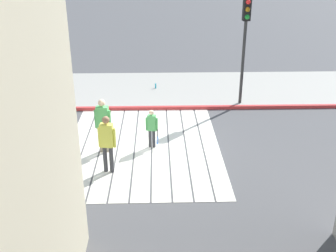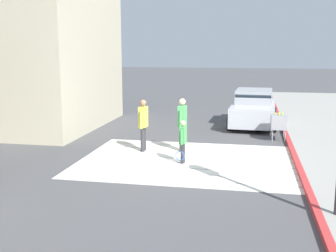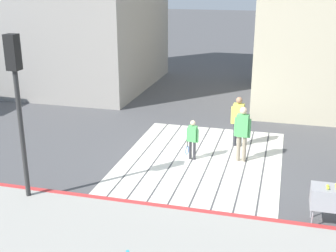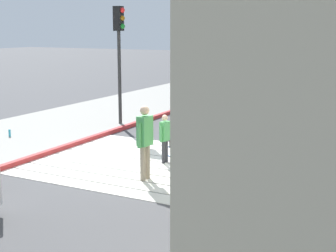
# 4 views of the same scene
# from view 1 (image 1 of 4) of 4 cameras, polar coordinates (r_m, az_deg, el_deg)

# --- Properties ---
(ground_plane) EXTENTS (120.00, 120.00, 0.00)m
(ground_plane) POSITION_cam_1_polar(r_m,az_deg,el_deg) (13.19, -3.50, -2.87)
(ground_plane) COLOR #4C4C4F
(crosswalk_stripes) EXTENTS (6.40, 4.90, 0.01)m
(crosswalk_stripes) POSITION_cam_1_polar(r_m,az_deg,el_deg) (13.19, -3.50, -2.85)
(crosswalk_stripes) COLOR silver
(crosswalk_stripes) RESTS_ON ground
(sidewalk_west) EXTENTS (4.80, 40.00, 0.12)m
(sidewalk_west) POSITION_cam_1_polar(r_m,az_deg,el_deg) (18.35, -3.02, 5.18)
(sidewalk_west) COLOR #9E9B93
(sidewalk_west) RESTS_ON ground
(curb_painted) EXTENTS (0.16, 40.00, 0.13)m
(curb_painted) POSITION_cam_1_polar(r_m,az_deg,el_deg) (16.14, -3.19, 2.53)
(curb_painted) COLOR #BC3333
(curb_painted) RESTS_ON ground
(traffic_light_corner) EXTENTS (0.39, 0.28, 4.24)m
(traffic_light_corner) POSITION_cam_1_polar(r_m,az_deg,el_deg) (15.98, 10.82, 13.04)
(traffic_light_corner) COLOR #2D2D2D
(traffic_light_corner) RESTS_ON ground
(tennis_ball_cart) EXTENTS (0.56, 0.80, 1.02)m
(tennis_ball_cart) POSITION_cam_1_polar(r_m,az_deg,el_deg) (16.08, -15.94, 3.95)
(tennis_ball_cart) COLOR #99999E
(tennis_ball_cart) RESTS_ON ground
(water_bottle) EXTENTS (0.07, 0.07, 0.22)m
(water_bottle) POSITION_cam_1_polar(r_m,az_deg,el_deg) (18.25, -1.75, 5.67)
(water_bottle) COLOR #33A5BF
(water_bottle) RESTS_ON sidewalk_west
(pedestrian_adult_lead) EXTENTS (0.26, 0.50, 1.72)m
(pedestrian_adult_lead) POSITION_cam_1_polar(r_m,az_deg,el_deg) (11.41, -8.56, -1.99)
(pedestrian_adult_lead) COLOR #333338
(pedestrian_adult_lead) RESTS_ON ground
(pedestrian_adult_trailing) EXTENTS (0.26, 0.51, 1.75)m
(pedestrian_adult_trailing) POSITION_cam_1_polar(r_m,az_deg,el_deg) (12.57, -9.14, 0.58)
(pedestrian_adult_trailing) COLOR gray
(pedestrian_adult_trailing) RESTS_ON ground
(pedestrian_child_with_racket) EXTENTS (0.30, 0.40, 1.29)m
(pedestrian_child_with_racket) POSITION_cam_1_polar(r_m,az_deg,el_deg) (12.81, -2.26, -0.10)
(pedestrian_child_with_racket) COLOR #333338
(pedestrian_child_with_racket) RESTS_ON ground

